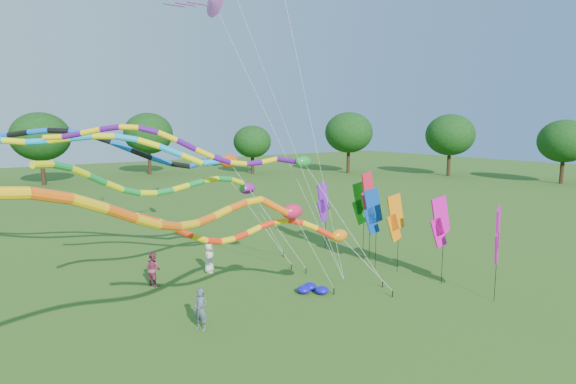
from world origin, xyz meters
TOP-DOWN VIEW (x-y plane):
  - ground at (0.00, 0.00)m, footprint 160.00×160.00m
  - tree_ring at (3.47, 6.89)m, footprint 117.27×115.74m
  - tube_kite_red at (-2.65, 2.48)m, footprint 11.24×1.51m
  - tube_kite_orange at (-6.29, 0.71)m, footprint 14.74×5.49m
  - tube_kite_purple at (-3.40, 5.51)m, footprint 12.86×5.39m
  - tube_kite_blue at (-6.04, 10.77)m, footprint 14.64×6.97m
  - tube_kite_cyan at (-6.12, 9.67)m, footprint 15.57×6.62m
  - tube_kite_green at (-3.85, 7.06)m, footprint 13.02×5.13m
  - delta_kite_high_c at (-2.43, 7.16)m, footprint 7.20×3.89m
  - banner_pole_green at (6.46, 7.04)m, footprint 1.15×0.31m
  - banner_pole_blue_a at (5.50, 5.16)m, footprint 1.14×0.37m
  - banner_pole_orange at (5.89, 3.96)m, footprint 1.16×0.23m
  - banner_pole_violet at (5.92, 9.66)m, footprint 1.16×0.29m
  - banner_pole_red at (6.07, 6.09)m, footprint 1.16×0.22m
  - banner_pole_magenta_b at (6.23, 1.53)m, footprint 1.15×0.34m
  - banner_pole_magenta_a at (6.21, -1.37)m, footprint 1.09×0.55m
  - blue_nylon_heap at (0.45, 4.09)m, footprint 1.08×1.38m
  - person_a at (-1.72, 9.59)m, footprint 0.84×0.90m
  - person_b at (-5.12, 3.50)m, footprint 0.61×0.69m
  - person_c at (-4.78, 9.33)m, footprint 0.86×0.96m

SIDE VIEW (x-z plane):
  - ground at x=0.00m, z-range 0.00..0.00m
  - blue_nylon_heap at x=0.45m, z-range -0.02..0.42m
  - person_a at x=-1.72m, z-range 0.00..1.54m
  - person_b at x=-5.12m, z-range 0.00..1.59m
  - person_c at x=-4.78m, z-range 0.00..1.61m
  - banner_pole_orange at x=5.89m, z-range 0.81..4.93m
  - banner_pole_violet at x=5.92m, z-range 0.82..4.96m
  - banner_pole_magenta_a at x=6.21m, z-range 0.86..5.09m
  - banner_pole_magenta_b at x=6.23m, z-range 0.89..5.18m
  - banner_pole_blue_a at x=5.50m, z-range 0.90..5.22m
  - banner_pole_green at x=6.46m, z-range 0.94..5.35m
  - tube_kite_red at x=-2.65m, z-range 0.91..6.32m
  - banner_pole_red at x=6.07m, z-range 1.27..6.34m
  - tube_kite_green at x=-3.85m, z-range 1.48..8.53m
  - tube_kite_orange at x=-6.29m, z-range 1.51..8.63m
  - tree_ring at x=3.47m, z-range 0.58..10.27m
  - tube_kite_blue at x=-6.04m, z-range 2.42..10.56m
  - tube_kite_purple at x=-3.40m, z-range 2.44..10.60m
  - tube_kite_cyan at x=-6.12m, z-range 2.20..11.03m
  - delta_kite_high_c at x=-2.43m, z-range 5.84..19.68m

